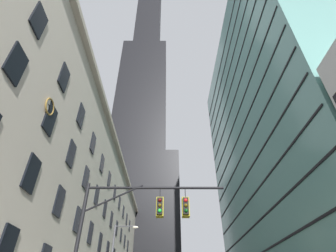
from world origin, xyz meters
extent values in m
cube|color=beige|center=(-19.43, 26.15, 11.90)|extent=(16.87, 64.30, 23.80)
cube|color=#B2A893|center=(-10.75, 26.15, 23.10)|extent=(0.70, 64.30, 0.60)
cube|color=black|center=(-10.95, 3.00, 4.00)|extent=(0.14, 1.40, 2.20)
cube|color=black|center=(-10.95, 3.00, 8.20)|extent=(0.14, 1.40, 2.20)
cube|color=black|center=(-10.95, 8.00, 8.20)|extent=(0.14, 1.40, 2.20)
cube|color=black|center=(-10.95, 13.00, 8.20)|extent=(0.14, 1.40, 2.20)
cube|color=black|center=(-10.95, 18.00, 8.20)|extent=(0.14, 1.40, 2.20)
cube|color=black|center=(-10.95, 23.00, 8.20)|extent=(0.14, 1.40, 2.20)
cube|color=black|center=(-10.95, 28.00, 8.20)|extent=(0.14, 1.40, 2.20)
cube|color=black|center=(-10.95, -2.00, 12.40)|extent=(0.14, 1.40, 2.20)
cube|color=black|center=(-10.95, 3.00, 12.40)|extent=(0.14, 1.40, 2.20)
cube|color=black|center=(-10.95, 8.00, 12.40)|extent=(0.14, 1.40, 2.20)
cube|color=black|center=(-10.95, 13.00, 12.40)|extent=(0.14, 1.40, 2.20)
cube|color=black|center=(-10.95, 18.00, 12.40)|extent=(0.14, 1.40, 2.20)
cube|color=black|center=(-10.95, 23.00, 12.40)|extent=(0.14, 1.40, 2.20)
cube|color=black|center=(-10.95, 28.00, 12.40)|extent=(0.14, 1.40, 2.20)
cube|color=black|center=(-10.95, 33.00, 12.40)|extent=(0.14, 1.40, 2.20)
cube|color=black|center=(-10.95, 38.00, 12.40)|extent=(0.14, 1.40, 2.20)
cube|color=black|center=(-10.95, 43.00, 12.40)|extent=(0.14, 1.40, 2.20)
cube|color=black|center=(-10.95, 48.00, 12.40)|extent=(0.14, 1.40, 2.20)
cube|color=black|center=(-10.95, -2.00, 16.60)|extent=(0.14, 1.40, 2.20)
cube|color=black|center=(-10.95, 3.00, 16.60)|extent=(0.14, 1.40, 2.20)
cube|color=black|center=(-10.95, 8.00, 16.60)|extent=(0.14, 1.40, 2.20)
cube|color=black|center=(-10.95, 13.00, 16.60)|extent=(0.14, 1.40, 2.20)
cube|color=black|center=(-10.95, 18.00, 16.60)|extent=(0.14, 1.40, 2.20)
cube|color=black|center=(-10.95, 23.00, 16.60)|extent=(0.14, 1.40, 2.20)
cube|color=black|center=(-10.95, 28.00, 16.60)|extent=(0.14, 1.40, 2.20)
cube|color=black|center=(-10.95, 33.00, 16.60)|extent=(0.14, 1.40, 2.20)
cube|color=black|center=(-10.95, 38.00, 16.60)|extent=(0.14, 1.40, 2.20)
cube|color=black|center=(-10.95, 43.00, 16.60)|extent=(0.14, 1.40, 2.20)
cube|color=black|center=(-10.95, 48.00, 16.60)|extent=(0.14, 1.40, 2.20)
torus|color=olive|center=(-10.88, 2.36, 13.00)|extent=(0.12, 1.27, 1.27)
cylinder|color=silver|center=(-10.92, 2.36, 13.00)|extent=(0.05, 1.10, 1.10)
cube|color=black|center=(-10.85, 2.23, 12.93)|extent=(0.03, 0.32, 0.22)
cube|color=black|center=(-10.85, 2.26, 12.79)|extent=(0.03, 0.27, 0.46)
cube|color=black|center=(-13.14, 72.59, 21.19)|extent=(28.45, 28.45, 42.37)
cube|color=black|center=(-13.14, 72.59, 73.19)|extent=(19.92, 19.92, 61.64)
cube|color=black|center=(-13.14, 72.59, 142.53)|extent=(12.80, 12.80, 77.04)
cube|color=slate|center=(18.37, 29.37, 29.13)|extent=(14.73, 48.70, 58.27)
cube|color=black|center=(10.96, 29.37, 12.00)|extent=(0.12, 47.70, 0.24)
cube|color=black|center=(10.96, 29.37, 16.00)|extent=(0.12, 47.70, 0.24)
cube|color=black|center=(10.96, 29.37, 20.00)|extent=(0.12, 47.70, 0.24)
cube|color=black|center=(10.96, 29.37, 24.00)|extent=(0.12, 47.70, 0.24)
cube|color=black|center=(10.96, 29.37, 28.00)|extent=(0.12, 47.70, 0.24)
cube|color=black|center=(10.96, 29.37, 32.00)|extent=(0.12, 47.70, 0.24)
cube|color=black|center=(10.96, 29.37, 36.00)|extent=(0.12, 47.70, 0.24)
cube|color=black|center=(10.96, 29.37, 40.00)|extent=(0.12, 47.70, 0.24)
cube|color=black|center=(10.96, 29.37, 44.00)|extent=(0.12, 47.70, 0.24)
cube|color=black|center=(10.96, 29.37, 48.00)|extent=(0.12, 47.70, 0.24)
cube|color=black|center=(10.96, 29.37, 52.00)|extent=(0.12, 47.70, 0.24)
cylinder|color=black|center=(-7.10, 2.33, 3.71)|extent=(0.20, 0.20, 7.12)
cylinder|color=black|center=(-3.27, 2.33, 7.02)|extent=(7.66, 0.14, 0.14)
cylinder|color=black|center=(-5.57, 2.33, 6.42)|extent=(3.15, 0.10, 1.59)
cylinder|color=black|center=(-3.01, 2.33, 6.72)|extent=(0.04, 0.04, 0.60)
cube|color=black|center=(-3.01, 2.33, 5.97)|extent=(0.30, 0.30, 0.90)
cube|color=olive|center=(-3.01, 2.50, 5.97)|extent=(0.40, 0.40, 1.04)
sphere|color=#450808|center=(-3.01, 2.17, 6.25)|extent=(0.20, 0.20, 0.20)
sphere|color=#4B3A08|center=(-3.01, 2.17, 5.97)|extent=(0.20, 0.20, 0.20)
sphere|color=green|center=(-3.01, 2.17, 5.69)|extent=(0.20, 0.20, 0.20)
cylinder|color=black|center=(-1.61, 2.33, 6.72)|extent=(0.04, 0.04, 0.60)
cube|color=black|center=(-1.61, 2.33, 5.97)|extent=(0.30, 0.30, 0.90)
cube|color=olive|center=(-1.61, 2.50, 5.97)|extent=(0.40, 0.40, 1.04)
sphere|color=red|center=(-1.61, 2.17, 6.25)|extent=(0.20, 0.20, 0.20)
sphere|color=#4B3A08|center=(-1.61, 2.17, 5.97)|extent=(0.20, 0.20, 0.20)
sphere|color=#083D10|center=(-1.61, 2.17, 5.69)|extent=(0.20, 0.20, 0.20)
cylinder|color=#47474C|center=(-6.70, 14.76, 8.08)|extent=(2.00, 0.10, 0.10)
ellipsoid|color=#EFE5C6|center=(-5.70, 14.76, 7.98)|extent=(0.56, 0.32, 0.24)
camera|label=1|loc=(-2.65, -11.45, 1.44)|focal=27.33mm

